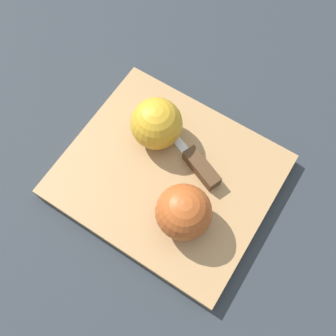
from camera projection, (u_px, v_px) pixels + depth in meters
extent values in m
plane|color=#282D33|center=(168.00, 178.00, 0.62)|extent=(4.00, 4.00, 0.00)
cube|color=#A37A4C|center=(168.00, 176.00, 0.61)|extent=(0.32, 0.28, 0.02)
sphere|color=#AD4C1E|center=(184.00, 212.00, 0.53)|extent=(0.08, 0.08, 0.08)
cylinder|color=beige|center=(187.00, 216.00, 0.53)|extent=(0.03, 0.07, 0.07)
sphere|color=gold|center=(156.00, 124.00, 0.58)|extent=(0.08, 0.08, 0.08)
cylinder|color=beige|center=(153.00, 121.00, 0.59)|extent=(0.01, 0.07, 0.07)
cube|color=silver|center=(169.00, 130.00, 0.62)|extent=(0.10, 0.05, 0.00)
cube|color=#472D19|center=(202.00, 168.00, 0.59)|extent=(0.07, 0.04, 0.02)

